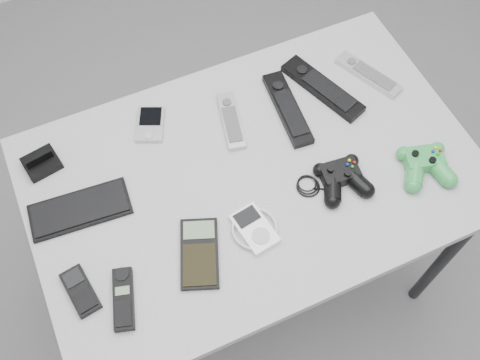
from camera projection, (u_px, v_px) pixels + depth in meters
name	position (u px, v px, depth m)	size (l,w,h in m)	color
floor	(232.00, 297.00, 1.95)	(3.50, 3.50, 0.00)	slate
desk	(253.00, 185.00, 1.41)	(1.08, 0.70, 0.72)	gray
pda_keyboard	(80.00, 209.00, 1.30)	(0.23, 0.10, 0.01)	black
dock_bracket	(40.00, 161.00, 1.35)	(0.08, 0.07, 0.04)	black
pda	(150.00, 124.00, 1.42)	(0.07, 0.10, 0.02)	#AEAEB6
remote_silver_a	(231.00, 120.00, 1.42)	(0.04, 0.17, 0.02)	#AEAEB6
remote_black_a	(288.00, 108.00, 1.44)	(0.05, 0.23, 0.02)	black
remote_black_b	(322.00, 88.00, 1.47)	(0.06, 0.25, 0.02)	black
remote_silver_b	(368.00, 74.00, 1.50)	(0.04, 0.19, 0.02)	#B4B5BB
mobile_phone	(80.00, 291.00, 1.20)	(0.05, 0.11, 0.02)	black
cordless_handset	(123.00, 299.00, 1.19)	(0.04, 0.14, 0.02)	black
calculator	(199.00, 253.00, 1.25)	(0.08, 0.17, 0.02)	black
mp3_player	(254.00, 229.00, 1.27)	(0.11, 0.11, 0.02)	white
controller_black	(342.00, 177.00, 1.33)	(0.21, 0.13, 0.04)	black
controller_green	(425.00, 163.00, 1.35)	(0.13, 0.14, 0.04)	#258A39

